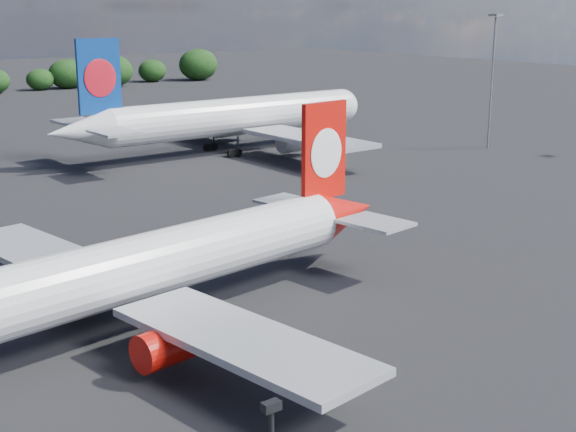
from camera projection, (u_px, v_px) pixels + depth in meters
qantas_airliner at (166, 262)px, 55.31m from camera, size 42.79×40.83×13.97m
china_southern_airliner at (227, 118)px, 118.74m from camera, size 52.98×50.29×17.33m
floodlight_mast_near at (493, 61)px, 120.82m from camera, size 1.60×1.60×20.24m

